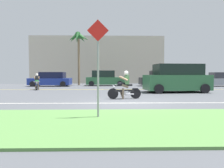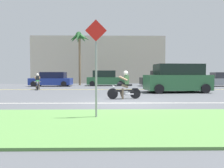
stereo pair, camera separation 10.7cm
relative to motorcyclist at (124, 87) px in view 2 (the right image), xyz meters
name	(u,v)px [view 2 (the right image)]	position (x,y,z in m)	size (l,w,h in m)	color
ground	(122,96)	(-0.03, 1.59, -0.65)	(56.00, 30.00, 0.04)	#4C4F54
grass_median	(139,123)	(-0.03, -5.51, -0.60)	(56.00, 3.80, 0.06)	#548442
lane_line_near	(126,103)	(-0.03, -1.61, -0.62)	(50.40, 0.12, 0.01)	silver
lane_line_far	(118,89)	(-0.03, 6.57, -0.62)	(50.40, 0.12, 0.01)	yellow
motorcyclist	(124,87)	(0.00, 0.00, 0.00)	(1.77, 0.58, 1.48)	black
suv_nearby	(177,79)	(4.07, 3.88, 0.35)	(4.72, 2.48, 2.01)	#2D663D
parked_car_0	(52,80)	(-6.93, 11.39, 0.08)	(4.38, 2.07, 1.51)	navy
parked_car_1	(106,79)	(-1.17, 12.30, 0.15)	(4.25, 2.02, 1.69)	#2D663D
parked_car_2	(162,79)	(4.95, 11.69, 0.14)	(4.54, 2.08, 1.65)	#232328
parked_car_3	(221,80)	(11.17, 11.05, 0.07)	(3.86, 2.12, 1.48)	#8C939E
palm_tree_0	(79,41)	(-4.23, 13.29, 4.51)	(2.48, 2.38, 6.12)	#846B4C
motorcyclist_distant	(38,83)	(-6.76, 6.45, -0.06)	(0.66, 1.56, 1.35)	black
street_sign	(96,59)	(-1.18, -4.85, 1.11)	(0.62, 0.06, 2.87)	gray
building_far	(99,61)	(-2.33, 19.59, 2.63)	(18.45, 4.00, 6.52)	beige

